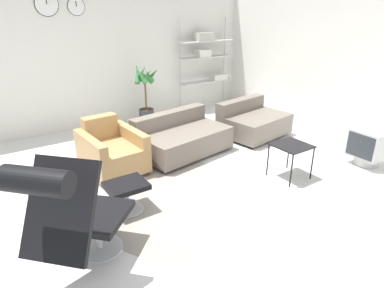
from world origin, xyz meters
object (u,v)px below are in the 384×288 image
object	(u,v)px
armchair_red	(112,152)
potted_plant	(146,97)
couch_low	(182,139)
couch_second	(253,123)
lounge_chair	(71,208)
side_table	(291,148)
shelf_unit	(207,56)
crt_television	(369,146)
ottoman	(127,191)

from	to	relation	value
armchair_red	potted_plant	distance (m)	2.13
armchair_red	couch_low	xyz separation A→B (m)	(1.17, -0.02, -0.04)
couch_second	lounge_chair	bearing A→B (deg)	16.87
side_table	shelf_unit	xyz separation A→B (m)	(1.08, 3.43, 0.74)
lounge_chair	couch_second	size ratio (longest dim) A/B	0.97
side_table	crt_television	size ratio (longest dim) A/B	0.88
ottoman	couch_low	xyz separation A→B (m)	(1.41, 1.06, -0.01)
crt_television	couch_second	bearing A→B (deg)	18.30
couch_second	side_table	size ratio (longest dim) A/B	2.61
side_table	shelf_unit	distance (m)	3.68
ottoman	couch_second	size ratio (longest dim) A/B	0.36
potted_plant	armchair_red	bearing A→B (deg)	-130.29
lounge_chair	shelf_unit	world-z (taller)	shelf_unit
potted_plant	crt_television	bearing A→B (deg)	-62.15
lounge_chair	potted_plant	world-z (taller)	lounge_chair
couch_low	side_table	world-z (taller)	couch_low
crt_television	potted_plant	bearing A→B (deg)	29.13
shelf_unit	armchair_red	bearing A→B (deg)	-148.26
couch_low	side_table	xyz separation A→B (m)	(0.78, -1.54, 0.19)
crt_television	side_table	bearing A→B (deg)	75.40
couch_second	shelf_unit	size ratio (longest dim) A/B	0.64
couch_low	side_table	bearing A→B (deg)	108.37
couch_second	crt_television	size ratio (longest dim) A/B	2.31
couch_low	potted_plant	xyz separation A→B (m)	(0.20, 1.63, 0.31)
lounge_chair	shelf_unit	xyz separation A→B (m)	(4.06, 3.70, 0.48)
side_table	crt_television	world-z (taller)	crt_television
couch_low	potted_plant	size ratio (longest dim) A/B	1.29
couch_second	potted_plant	xyz separation A→B (m)	(-1.30, 1.67, 0.31)
couch_low	crt_television	bearing A→B (deg)	128.76
side_table	couch_low	bearing A→B (deg)	117.00
ottoman	couch_second	xyz separation A→B (m)	(2.92, 1.02, -0.01)
crt_television	shelf_unit	distance (m)	3.91
ottoman	crt_television	bearing A→B (deg)	-13.59
couch_low	couch_second	xyz separation A→B (m)	(1.50, -0.04, 0.00)
ottoman	couch_low	distance (m)	1.77
armchair_red	side_table	world-z (taller)	armchair_red
side_table	couch_second	bearing A→B (deg)	64.46
crt_television	ottoman	bearing A→B (deg)	77.69
potted_plant	ottoman	bearing A→B (deg)	-120.96
couch_second	shelf_unit	world-z (taller)	shelf_unit
crt_television	couch_low	bearing A→B (deg)	48.67
couch_low	potted_plant	bearing A→B (deg)	-105.70
lounge_chair	potted_plant	distance (m)	4.19
crt_television	potted_plant	world-z (taller)	potted_plant
ottoman	potted_plant	size ratio (longest dim) A/B	0.38
ottoman	armchair_red	world-z (taller)	armchair_red
ottoman	couch_low	world-z (taller)	couch_low
crt_television	potted_plant	size ratio (longest dim) A/B	0.46
crt_television	shelf_unit	world-z (taller)	shelf_unit
side_table	potted_plant	size ratio (longest dim) A/B	0.41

